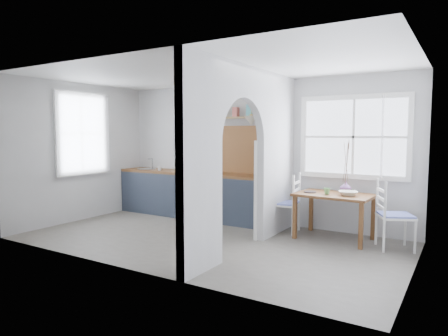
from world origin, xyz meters
The scene contains 26 objects.
floor centered at (0.00, 0.00, 0.00)m, with size 5.80×3.20×0.01m, color slate.
ceiling centered at (0.00, 0.00, 2.60)m, with size 5.80×3.20×0.01m, color silver.
walls centered at (0.00, 0.00, 1.30)m, with size 5.81×3.21×2.60m.
partition centered at (0.70, 0.06, 1.45)m, with size 0.12×3.20×2.60m.
kitchen_window centered at (-2.87, 0.00, 1.65)m, with size 0.10×1.16×1.50m, color white, non-canonical shape.
nook_window centered at (1.80, 1.56, 1.60)m, with size 1.76×0.10×1.30m, color white, non-canonical shape.
counter centered at (-1.13, 1.33, 0.46)m, with size 3.50×0.60×0.90m.
sink centered at (-2.43, 1.30, 0.89)m, with size 0.40×0.40×0.02m, color #B1B7BF.
backsplash centered at (-0.20, 1.58, 1.35)m, with size 1.65×0.03×0.90m, color olive.
shelf centered at (-0.20, 1.49, 2.00)m, with size 1.75×0.20×0.21m.
pendant_lamp centered at (0.15, 1.15, 1.88)m, with size 0.26×0.26×0.16m, color white.
utensil_rail centered at (0.61, 0.90, 1.45)m, with size 0.02×0.02×0.50m, color #B1B7BF.
dining_table centered at (1.64, 1.10, 0.36)m, with size 1.15×0.77×0.72m, color brown, non-canonical shape.
chair_left centered at (0.80, 1.12, 0.50)m, with size 0.45×0.45×0.99m, color white, non-canonical shape.
chair_right centered at (2.55, 1.02, 0.50)m, with size 0.46×0.46×1.00m, color white, non-canonical shape.
kettle centered at (0.32, 1.20, 1.02)m, with size 0.19×0.15×0.23m, color white, non-canonical shape.
mug_a centered at (-1.95, 1.16, 0.94)m, with size 0.09×0.09×0.09m, color white.
mug_b centered at (-1.68, 1.38, 0.95)m, with size 0.12×0.12×0.09m, color white.
knife_block centered at (-1.28, 1.42, 1.00)m, with size 0.09×0.13×0.20m, color black.
jar centered at (-1.02, 1.45, 0.99)m, with size 0.11×0.11×0.18m, color #A08156.
towel_magenta centered at (0.58, 0.99, 0.28)m, with size 0.02×0.03×0.52m, color #DD135F.
towel_orange centered at (0.58, 0.94, 0.25)m, with size 0.02×0.03×0.51m, color orange.
bowl centered at (1.87, 1.04, 0.75)m, with size 0.28×0.28×0.07m, color white.
table_cup centered at (1.56, 1.00, 0.77)m, with size 0.10×0.10×0.10m, color #60A557.
plate centered at (1.27, 1.05, 0.73)m, with size 0.20×0.20×0.02m, color black.
vase centered at (1.76, 1.30, 0.81)m, with size 0.18×0.18×0.18m, color #694177.
Camera 1 is at (3.39, -5.05, 1.67)m, focal length 32.00 mm.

